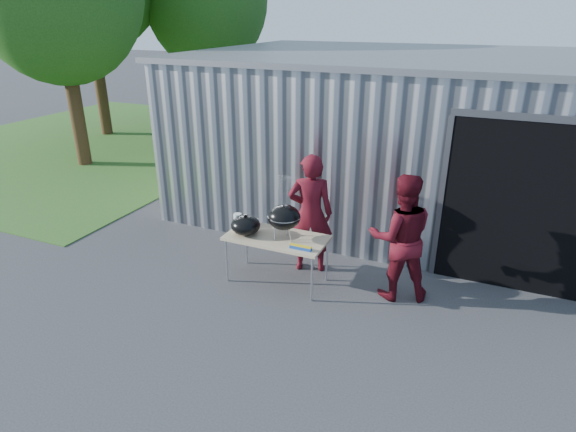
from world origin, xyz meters
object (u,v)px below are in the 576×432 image
at_px(folding_table, 277,239).
at_px(person_bystander, 401,237).
at_px(kettle_grill, 284,213).
at_px(person_cook, 310,214).

height_order(folding_table, person_bystander, person_bystander).
bearing_deg(person_bystander, kettle_grill, -8.35).
relative_size(folding_table, person_bystander, 0.81).
height_order(kettle_grill, person_bystander, person_bystander).
bearing_deg(folding_table, person_cook, 61.61).
bearing_deg(kettle_grill, folding_table, 168.61).
xyz_separation_m(kettle_grill, person_cook, (0.18, 0.60, -0.21)).
bearing_deg(person_cook, person_bystander, 151.20).
height_order(kettle_grill, person_cook, person_cook).
relative_size(person_cook, person_bystander, 1.03).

